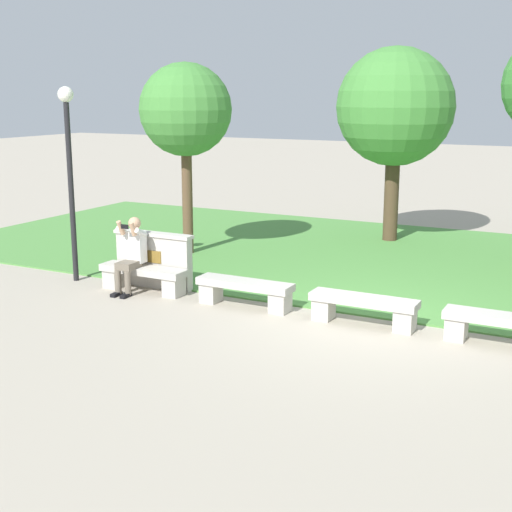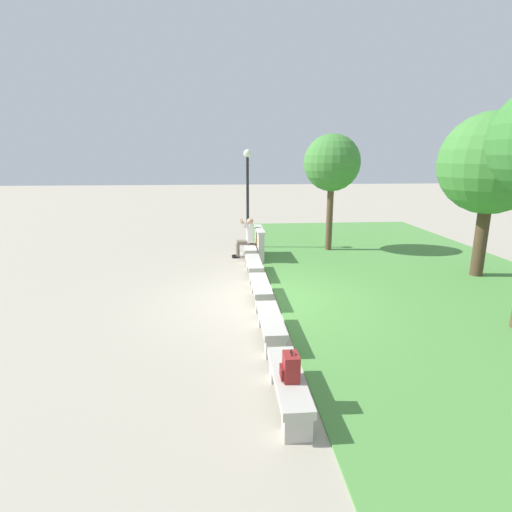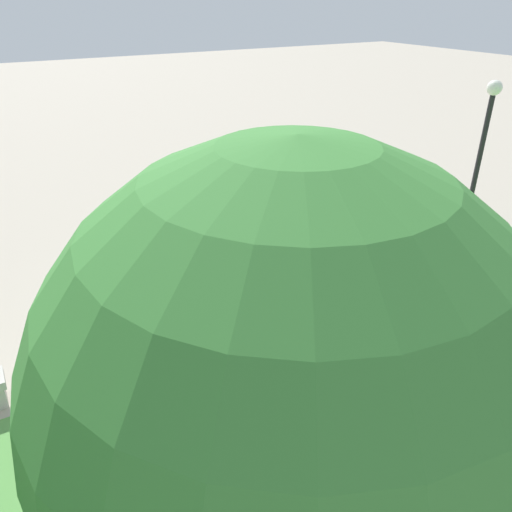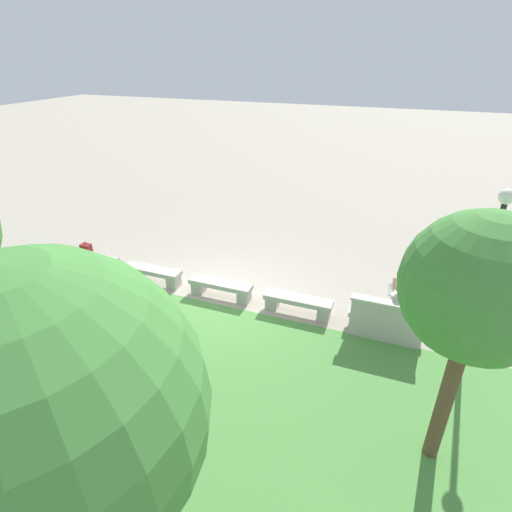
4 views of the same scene
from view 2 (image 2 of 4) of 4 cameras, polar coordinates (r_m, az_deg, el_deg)
The scene contains 13 objects.
ground_plane at distance 9.49m, azimuth 0.66°, elevation -6.40°, with size 80.00×80.00×0.00m, color #A89E8C.
grass_strip at distance 10.79m, azimuth 24.60°, elevation -5.08°, with size 21.79×8.00×0.03m, color #518E42.
bench_main at distance 13.30m, azimuth -0.97°, elevation 0.91°, with size 1.65×0.40×0.45m.
bench_near at distance 11.33m, azimuth -0.30°, elevation -1.43°, with size 1.65×0.40×0.45m.
bench_mid at distance 9.39m, azimuth 0.66°, elevation -4.74°, with size 1.65×0.40×0.45m.
bench_far at distance 7.50m, azimuth 2.13°, elevation -9.73°, with size 1.65×0.40×0.45m.
bench_end at distance 5.71m, azimuth 4.66°, elevation -17.95°, with size 1.65×0.40×0.45m.
backrest_wall_with_plaque at distance 13.27m, azimuth 0.49°, elevation 1.88°, with size 1.59×0.24×1.01m.
person_photographer at distance 13.36m, azimuth -1.36°, elevation 2.93°, with size 0.48×0.73×1.32m.
backpack at distance 5.45m, azimuth 4.93°, elevation -15.55°, with size 0.28×0.24×0.43m.
tree_behind_wall at distance 14.36m, azimuth 10.79°, elevation 12.84°, with size 1.95×1.95×4.08m.
tree_left_background at distance 12.57m, azimuth 30.56°, elevation 11.22°, with size 2.70×2.70×4.49m.
lamp_post at distance 14.57m, azimuth -1.22°, elevation 10.26°, with size 0.28×0.28×3.56m.
Camera 2 is at (8.85, -0.84, 3.31)m, focal length 28.00 mm.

